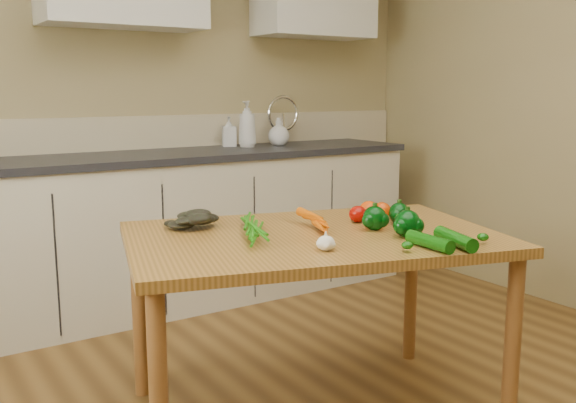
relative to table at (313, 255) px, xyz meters
The scene contains 17 objects.
room 0.75m from the table, 91.31° to the right, with size 4.04×5.04×2.64m.
counter_run 1.58m from the table, 82.63° to the left, with size 2.84×0.64×1.14m.
table is the anchor object (origin of this frame).
soap_bottle_a 1.78m from the table, 68.70° to the left, with size 0.11×0.11×0.29m, color silver.
soap_bottle_b 1.85m from the table, 72.07° to the left, with size 0.09×0.09×0.19m, color silver.
soap_bottle_c 1.85m from the table, 61.94° to the left, with size 0.14×0.14×0.18m, color silver.
carrot_bunch 0.14m from the table, 116.31° to the left, with size 0.25×0.19×0.07m, color #E26005, non-canonical shape.
leafy_greens 0.50m from the table, 136.58° to the left, with size 0.19×0.17×0.10m, color black, non-canonical shape.
garlic_bulb 0.28m from the table, 115.67° to the right, with size 0.06×0.06×0.05m, color white.
pepper_a 0.28m from the table, 17.75° to the right, with size 0.09×0.09×0.09m, color #023308.
pepper_b 0.41m from the table, ahead, with size 0.08×0.08×0.08m, color #023308.
pepper_c 0.37m from the table, 42.33° to the right, with size 0.10×0.10×0.10m, color #023308.
tomato_a 0.30m from the table, 14.41° to the left, with size 0.07×0.07×0.07m, color #940902.
tomato_b 0.39m from the table, 15.86° to the left, with size 0.08×0.08×0.07m, color #D03C05.
tomato_c 0.43m from the table, 11.13° to the left, with size 0.07×0.07×0.07m, color #D03C05.
zucchini_a 0.53m from the table, 54.94° to the right, with size 0.05×0.05×0.22m, color #0A4807.
zucchini_b 0.46m from the table, 63.67° to the right, with size 0.05×0.05×0.20m, color #0A4807.
Camera 1 is at (-1.34, -1.28, 1.26)m, focal length 40.00 mm.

